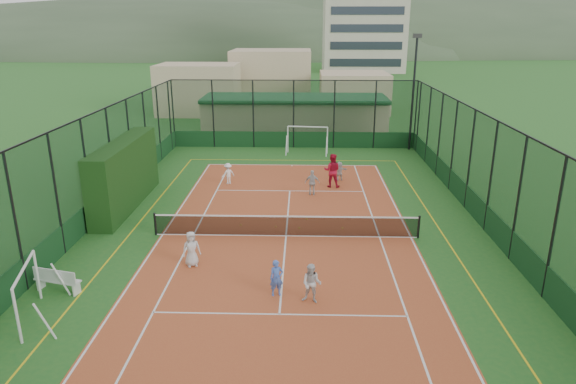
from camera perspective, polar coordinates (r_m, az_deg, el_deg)
name	(u,v)px	position (r m, az deg, el deg)	size (l,w,h in m)	color
ground	(286,236)	(22.72, -0.22, -4.94)	(300.00, 300.00, 0.00)	#205F23
court_slab	(286,236)	(22.72, -0.22, -4.93)	(11.17, 23.97, 0.01)	#A74125
tennis_net	(286,225)	(22.52, -0.22, -3.70)	(11.67, 0.12, 1.06)	black
perimeter_fence	(286,182)	(21.85, -0.23, 1.09)	(18.12, 34.12, 5.00)	#11331A
floodlight_ne	(413,93)	(38.59, 13.73, 10.59)	(0.60, 0.26, 8.25)	black
clubhouse	(295,115)	(43.50, 0.75, 8.52)	(15.20, 7.20, 3.15)	tan
distant_hills	(302,52)	(171.10, 1.52, 15.30)	(200.00, 60.00, 24.00)	#384C33
hedge_left	(125,174)	(27.26, -17.67, 1.91)	(1.15, 7.65, 3.35)	black
white_bench	(57,279)	(19.81, -24.24, -8.82)	(1.70, 0.47, 0.95)	white
futsal_goal_near	(28,294)	(18.28, -26.93, -10.09)	(0.80, 2.75, 1.77)	white
futsal_goal_far	(307,140)	(37.07, 2.17, 5.81)	(2.95, 0.86, 1.90)	white
child_near_left	(191,249)	(20.15, -10.68, -6.23)	(0.68, 0.44, 1.40)	silver
child_near_mid	(276,278)	(17.80, -1.29, -9.54)	(0.47, 0.31, 1.30)	#486ECD
child_near_right	(312,284)	(17.37, 2.65, -10.13)	(0.67, 0.52, 1.38)	silver
child_far_left	(228,174)	(30.01, -6.68, 2.05)	(0.80, 0.46, 1.24)	white
child_far_right	(312,183)	(27.88, 2.72, 1.04)	(0.81, 0.34, 1.39)	silver
child_far_back	(339,171)	(30.65, 5.74, 2.34)	(1.06, 0.34, 1.14)	silver
coach	(332,170)	(29.28, 4.92, 2.40)	(0.94, 0.73, 1.94)	#B5132F
tennis_balls	(293,225)	(23.80, 0.56, -3.71)	(4.76, 1.19, 0.07)	#CCE033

